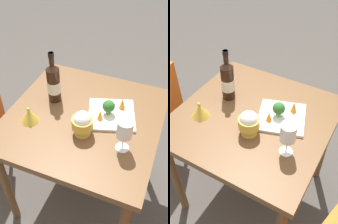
{
  "view_description": "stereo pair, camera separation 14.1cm",
  "coord_description": "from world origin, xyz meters",
  "views": [
    {
      "loc": [
        0.97,
        0.39,
        1.74
      ],
      "look_at": [
        0.0,
        0.0,
        0.79
      ],
      "focal_mm": 41.76,
      "sensor_mm": 36.0,
      "label": 1
    },
    {
      "loc": [
        0.91,
        0.52,
        1.74
      ],
      "look_at": [
        0.0,
        0.0,
        0.79
      ],
      "focal_mm": 41.76,
      "sensor_mm": 36.0,
      "label": 2
    }
  ],
  "objects": [
    {
      "name": "serving_plate",
      "position": [
        -0.06,
        0.14,
        0.76
      ],
      "size": [
        0.32,
        0.32,
        0.02
      ],
      "rotation": [
        0.0,
        0.0,
        0.32
      ],
      "color": "white",
      "rests_on": "dining_table"
    },
    {
      "name": "wine_bottle",
      "position": [
        -0.07,
        -0.21,
        0.88
      ],
      "size": [
        0.08,
        0.08,
        0.31
      ],
      "color": "black",
      "rests_on": "dining_table"
    },
    {
      "name": "rice_bowl_lid",
      "position": [
        0.14,
        -0.26,
        0.79
      ],
      "size": [
        0.1,
        0.1,
        0.09
      ],
      "color": "gold",
      "rests_on": "dining_table"
    },
    {
      "name": "dining_table",
      "position": [
        0.0,
        0.0,
        0.66
      ],
      "size": [
        0.83,
        0.83,
        0.76
      ],
      "color": "brown",
      "rests_on": "ground_plane"
    },
    {
      "name": "carrot_garnish_left",
      "position": [
        -0.12,
        0.18,
        0.81
      ],
      "size": [
        0.04,
        0.04,
        0.07
      ],
      "color": "orange",
      "rests_on": "serving_plate"
    },
    {
      "name": "rice_bowl",
      "position": [
        0.12,
        0.04,
        0.83
      ],
      "size": [
        0.11,
        0.11,
        0.14
      ],
      "color": "gold",
      "rests_on": "dining_table"
    },
    {
      "name": "ground_plane",
      "position": [
        0.0,
        0.0,
        0.0
      ],
      "size": [
        8.0,
        8.0,
        0.0
      ],
      "primitive_type": "plane",
      "color": "#4C4742"
    },
    {
      "name": "carrot_garnish_right",
      "position": [
        0.01,
        0.09,
        0.8
      ],
      "size": [
        0.03,
        0.03,
        0.06
      ],
      "color": "orange",
      "rests_on": "serving_plate"
    },
    {
      "name": "broccoli_floret",
      "position": [
        -0.05,
        0.12,
        0.82
      ],
      "size": [
        0.07,
        0.07,
        0.09
      ],
      "color": "#729E4C",
      "rests_on": "serving_plate"
    },
    {
      "name": "wine_glass",
      "position": [
        0.14,
        0.26,
        0.88
      ],
      "size": [
        0.08,
        0.08,
        0.18
      ],
      "color": "white",
      "rests_on": "dining_table"
    }
  ]
}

